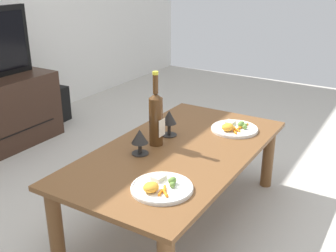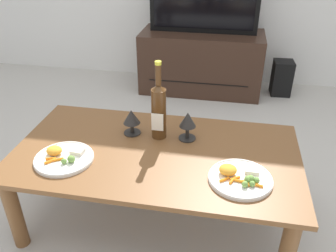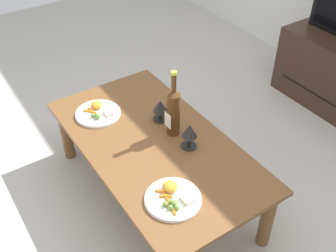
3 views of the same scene
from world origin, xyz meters
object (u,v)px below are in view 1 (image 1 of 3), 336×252
(goblet_right, at_px, (169,119))
(dinner_plate_left, at_px, (161,187))
(wine_bottle, at_px, (156,117))
(dinner_plate_right, at_px, (234,128))
(goblet_left, at_px, (140,138))
(floor_speaker, at_px, (57,104))
(dining_table, at_px, (178,160))

(goblet_right, height_order, dinner_plate_left, goblet_right)
(goblet_right, bearing_deg, dinner_plate_left, -151.96)
(wine_bottle, distance_m, dinner_plate_right, 0.51)
(goblet_left, distance_m, dinner_plate_left, 0.38)
(wine_bottle, bearing_deg, goblet_right, 2.20)
(goblet_right, distance_m, dinner_plate_left, 0.61)
(dinner_plate_left, bearing_deg, wine_bottle, 35.51)
(floor_speaker, bearing_deg, wine_bottle, -119.92)
(dining_table, xyz_separation_m, dinner_plate_left, (-0.40, -0.15, 0.08))
(floor_speaker, height_order, goblet_left, goblet_left)
(floor_speaker, xyz_separation_m, wine_bottle, (-0.79, -1.58, 0.42))
(dinner_plate_left, bearing_deg, dinner_plate_right, -0.06)
(wine_bottle, bearing_deg, dinner_plate_right, -34.47)
(dining_table, bearing_deg, dinner_plate_left, -159.91)
(goblet_left, height_order, dinner_plate_right, goblet_left)
(dining_table, height_order, wine_bottle, wine_bottle)
(goblet_right, xyz_separation_m, dinner_plate_left, (-0.53, -0.28, -0.09))
(floor_speaker, height_order, dinner_plate_left, dinner_plate_left)
(goblet_right, relative_size, dinner_plate_right, 0.55)
(goblet_left, bearing_deg, dining_table, -41.75)
(wine_bottle, height_order, goblet_left, wine_bottle)
(dinner_plate_right, bearing_deg, dining_table, 159.57)
(goblet_right, bearing_deg, dinner_plate_right, -47.19)
(dining_table, relative_size, dinner_plate_right, 4.99)
(floor_speaker, distance_m, goblet_left, 1.86)
(floor_speaker, relative_size, goblet_right, 2.10)
(wine_bottle, distance_m, goblet_left, 0.16)
(wine_bottle, bearing_deg, dining_table, -85.32)
(goblet_left, distance_m, dinner_plate_right, 0.62)
(dining_table, relative_size, goblet_right, 9.10)
(dining_table, bearing_deg, goblet_right, 46.08)
(goblet_left, xyz_separation_m, goblet_right, (0.28, 0.00, 0.01))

